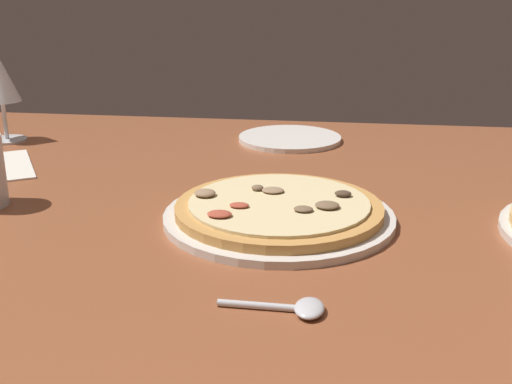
{
  "coord_description": "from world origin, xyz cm",
  "views": [
    {
      "loc": [
        -14.05,
        79.43,
        33.61
      ],
      "look_at": [
        -3.22,
        1.96,
        7.0
      ],
      "focal_mm": 44.65,
      "sensor_mm": 36.0,
      "label": 1
    }
  ],
  "objects_px": {
    "side_plate": "(290,138)",
    "wine_glass_far": "(0,81)",
    "pizza_main": "(279,211)",
    "spoon": "(296,308)"
  },
  "relations": [
    {
      "from": "side_plate",
      "to": "wine_glass_far",
      "type": "bearing_deg",
      "value": 7.93
    },
    {
      "from": "wine_glass_far",
      "to": "side_plate",
      "type": "xyz_separation_m",
      "value": [
        -0.53,
        -0.07,
        -0.11
      ]
    },
    {
      "from": "wine_glass_far",
      "to": "side_plate",
      "type": "bearing_deg",
      "value": -172.07
    },
    {
      "from": "pizza_main",
      "to": "spoon",
      "type": "relative_size",
      "value": 2.91
    },
    {
      "from": "spoon",
      "to": "wine_glass_far",
      "type": "bearing_deg",
      "value": -43.9
    },
    {
      "from": "wine_glass_far",
      "to": "spoon",
      "type": "distance_m",
      "value": 0.83
    },
    {
      "from": "wine_glass_far",
      "to": "side_plate",
      "type": "height_order",
      "value": "wine_glass_far"
    },
    {
      "from": "pizza_main",
      "to": "spoon",
      "type": "xyz_separation_m",
      "value": [
        -0.04,
        0.23,
        -0.01
      ]
    },
    {
      "from": "pizza_main",
      "to": "wine_glass_far",
      "type": "distance_m",
      "value": 0.66
    },
    {
      "from": "pizza_main",
      "to": "side_plate",
      "type": "bearing_deg",
      "value": -86.9
    }
  ]
}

